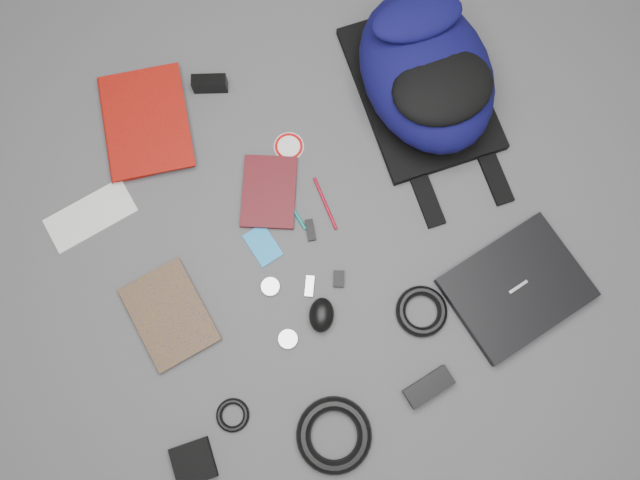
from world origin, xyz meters
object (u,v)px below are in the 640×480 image
object	(u,v)px
textbook_red	(104,130)
mouse	(322,315)
laptop	(516,288)
pouch	(193,463)
comic_book	(138,332)
compact_camera	(210,84)
backpack	(426,72)
power_brick	(429,387)
dvd_case	(269,192)

from	to	relation	value
textbook_red	mouse	distance (m)	0.74
laptop	pouch	world-z (taller)	laptop
laptop	pouch	distance (m)	0.87
comic_book	pouch	distance (m)	0.33
comic_book	compact_camera	distance (m)	0.66
backpack	laptop	size ratio (longest dim) A/B	1.57
backpack	laptop	xyz separation A→B (m)	(0.03, -0.57, -0.09)
textbook_red	power_brick	bearing A→B (deg)	-50.16
backpack	power_brick	bearing A→B (deg)	-109.09
pouch	laptop	bearing A→B (deg)	8.51
textbook_red	compact_camera	bearing A→B (deg)	13.52
laptop	pouch	xyz separation A→B (m)	(-0.86, -0.13, -0.00)
compact_camera	mouse	size ratio (longest dim) A/B	1.06
laptop	textbook_red	xyz separation A→B (m)	(-0.85, 0.73, 0.00)
pouch	compact_camera	bearing A→B (deg)	70.57
compact_camera	comic_book	bearing A→B (deg)	-104.61
compact_camera	power_brick	distance (m)	0.95
comic_book	mouse	distance (m)	0.45
dvd_case	mouse	size ratio (longest dim) A/B	2.25
textbook_red	pouch	size ratio (longest dim) A/B	3.17
backpack	dvd_case	distance (m)	0.50
compact_camera	power_brick	size ratio (longest dim) A/B	0.76
backpack	comic_book	size ratio (longest dim) A/B	2.14
compact_camera	pouch	xyz separation A→B (m)	(-0.31, -0.89, -0.01)
textbook_red	power_brick	size ratio (longest dim) A/B	2.50
backpack	mouse	distance (m)	0.66
dvd_case	compact_camera	bearing A→B (deg)	121.28
mouse	comic_book	bearing A→B (deg)	-170.79
laptop	compact_camera	xyz separation A→B (m)	(-0.55, 0.76, 0.01)
backpack	pouch	size ratio (longest dim) A/B	5.38
compact_camera	pouch	distance (m)	0.94
dvd_case	compact_camera	world-z (taller)	compact_camera
laptop	pouch	bearing A→B (deg)	175.23
pouch	textbook_red	bearing A→B (deg)	88.83
laptop	textbook_red	bearing A→B (deg)	125.95
textbook_red	comic_book	bearing A→B (deg)	-88.80
backpack	pouch	distance (m)	1.09
textbook_red	compact_camera	distance (m)	0.30
backpack	compact_camera	xyz separation A→B (m)	(-0.52, 0.19, -0.08)
laptop	mouse	xyz separation A→B (m)	(-0.47, 0.09, 0.01)
comic_book	mouse	bearing A→B (deg)	-24.56
compact_camera	textbook_red	bearing A→B (deg)	-156.19
textbook_red	comic_book	size ratio (longest dim) A/B	1.26
power_brick	comic_book	bearing A→B (deg)	137.92
textbook_red	backpack	bearing A→B (deg)	-3.47
comic_book	pouch	xyz separation A→B (m)	(0.04, -0.33, 0.00)
laptop	dvd_case	xyz separation A→B (m)	(-0.50, 0.43, -0.01)
comic_book	compact_camera	xyz separation A→B (m)	(0.35, 0.56, 0.02)
laptop	mouse	size ratio (longest dim) A/B	3.75
pouch	backpack	bearing A→B (deg)	40.02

